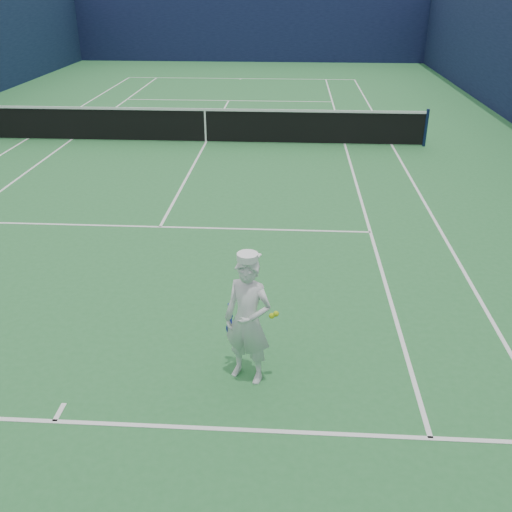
{
  "coord_description": "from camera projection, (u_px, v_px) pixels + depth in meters",
  "views": [
    {
      "loc": [
        2.54,
        -16.6,
        4.44
      ],
      "look_at": [
        2.09,
        -9.45,
        0.92
      ],
      "focal_mm": 40.0,
      "sensor_mm": 36.0,
      "label": 1
    }
  ],
  "objects": [
    {
      "name": "ground",
      "position": [
        206.0,
        143.0,
        16.97
      ],
      "size": [
        80.0,
        80.0,
        0.0
      ],
      "primitive_type": "plane",
      "color": "#2A6E36",
      "rests_on": "ground"
    },
    {
      "name": "court_markings",
      "position": [
        206.0,
        142.0,
        16.97
      ],
      "size": [
        11.03,
        23.83,
        0.01
      ],
      "color": "white",
      "rests_on": "ground"
    },
    {
      "name": "windscreen_fence",
      "position": [
        203.0,
        73.0,
        16.09
      ],
      "size": [
        20.12,
        36.12,
        4.0
      ],
      "color": "#0E1436",
      "rests_on": "ground"
    },
    {
      "name": "tennis_net",
      "position": [
        205.0,
        124.0,
        16.72
      ],
      "size": [
        12.88,
        0.09,
        1.07
      ],
      "color": "#141E4C",
      "rests_on": "ground"
    },
    {
      "name": "tennis_player",
      "position": [
        248.0,
        320.0,
        6.68
      ],
      "size": [
        0.71,
        0.69,
        1.69
      ],
      "rotation": [
        0.0,
        0.0,
        -0.39
      ],
      "color": "white",
      "rests_on": "ground"
    }
  ]
}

